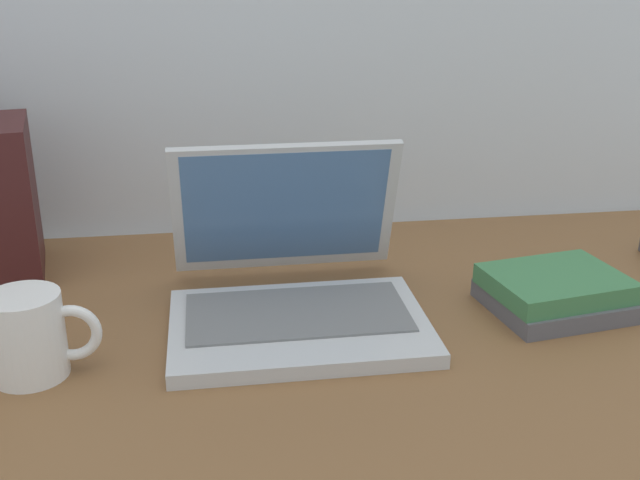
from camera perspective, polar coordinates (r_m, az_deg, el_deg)
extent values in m
cube|color=brown|center=(0.97, 1.51, -7.43)|extent=(1.60, 0.76, 0.03)
cube|color=silver|center=(0.95, -1.56, -6.26)|extent=(0.31, 0.22, 0.02)
cube|color=slate|center=(0.96, -1.67, -5.30)|extent=(0.27, 0.14, 0.00)
cube|color=silver|center=(1.04, -2.59, 2.36)|extent=(0.30, 0.08, 0.19)
cube|color=#4C72A5|center=(1.04, -2.55, 2.37)|extent=(0.27, 0.06, 0.17)
cylinder|color=white|center=(0.90, -20.66, -6.57)|extent=(0.08, 0.08, 0.10)
torus|color=white|center=(0.89, -17.72, -6.49)|extent=(0.07, 0.01, 0.07)
cylinder|color=brown|center=(0.88, -21.01, -4.15)|extent=(0.07, 0.07, 0.00)
cube|color=#595960|center=(1.05, 16.72, -4.28)|extent=(0.18, 0.17, 0.02)
cube|color=#3F7F4C|center=(1.04, 16.86, -3.06)|extent=(0.19, 0.16, 0.03)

